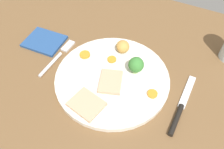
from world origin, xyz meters
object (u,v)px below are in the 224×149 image
(roast_potato_left, at_px, (123,47))
(broccoli_floret, at_px, (136,65))
(carrot_coin_front, at_px, (112,59))
(folded_napkin, at_px, (44,41))
(meat_slice_under, at_px, (86,104))
(knife, at_px, (180,109))
(carrot_coin_side, at_px, (152,94))
(carrot_coin_back, at_px, (85,55))
(meat_slice_main, at_px, (110,82))
(dinner_plate, at_px, (112,79))
(fork, at_px, (58,57))

(roast_potato_left, xyz_separation_m, broccoli_floret, (0.06, -0.05, 0.01))
(carrot_coin_front, xyz_separation_m, folded_napkin, (-0.22, -0.01, -0.01))
(meat_slice_under, relative_size, knife, 0.41)
(carrot_coin_side, distance_m, knife, 0.07)
(carrot_coin_side, height_order, folded_napkin, carrot_coin_side)
(carrot_coin_back, xyz_separation_m, carrot_coin_side, (0.21, -0.04, -0.00))
(carrot_coin_side, xyz_separation_m, folded_napkin, (-0.36, 0.04, -0.01))
(folded_napkin, bearing_deg, meat_slice_main, -12.78)
(carrot_coin_side, bearing_deg, dinner_plate, 177.39)
(folded_napkin, bearing_deg, carrot_coin_front, 3.54)
(dinner_plate, xyz_separation_m, folded_napkin, (-0.24, 0.04, -0.00))
(fork, height_order, folded_napkin, fork)
(fork, bearing_deg, roast_potato_left, -58.09)
(broccoli_floret, relative_size, fork, 0.31)
(meat_slice_main, xyz_separation_m, roast_potato_left, (-0.02, 0.12, 0.01))
(carrot_coin_back, relative_size, fork, 0.19)
(roast_potato_left, distance_m, carrot_coin_front, 0.05)
(carrot_coin_front, distance_m, carrot_coin_side, 0.15)
(carrot_coin_side, xyz_separation_m, fork, (-0.28, 0.01, -0.01))
(meat_slice_under, bearing_deg, fork, 145.52)
(carrot_coin_side, relative_size, broccoli_floret, 0.52)
(carrot_coin_front, height_order, carrot_coin_side, same)
(meat_slice_main, bearing_deg, carrot_coin_back, 153.66)
(meat_slice_under, relative_size, broccoli_floret, 1.58)
(meat_slice_main, bearing_deg, knife, 3.56)
(carrot_coin_back, bearing_deg, dinner_plate, -18.88)
(dinner_plate, height_order, fork, dinner_plate)
(meat_slice_main, relative_size, meat_slice_under, 0.97)
(dinner_plate, relative_size, carrot_coin_back, 10.11)
(fork, distance_m, folded_napkin, 0.08)
(carrot_coin_front, height_order, carrot_coin_back, carrot_coin_back)
(carrot_coin_front, bearing_deg, roast_potato_left, 74.81)
(dinner_plate, distance_m, carrot_coin_back, 0.11)
(meat_slice_main, distance_m, roast_potato_left, 0.12)
(carrot_coin_front, bearing_deg, fork, -162.10)
(dinner_plate, bearing_deg, knife, -2.07)
(meat_slice_under, bearing_deg, carrot_coin_side, 36.88)
(roast_potato_left, height_order, fork, roast_potato_left)
(meat_slice_under, xyz_separation_m, knife, (0.20, 0.09, -0.01))
(dinner_plate, height_order, meat_slice_main, meat_slice_main)
(meat_slice_under, distance_m, carrot_coin_back, 0.16)
(fork, relative_size, folded_napkin, 1.39)
(fork, xyz_separation_m, folded_napkin, (-0.07, 0.03, 0.00))
(meat_slice_under, distance_m, fork, 0.19)
(folded_napkin, bearing_deg, fork, -24.92)
(carrot_coin_back, bearing_deg, meat_slice_main, -26.34)
(knife, relative_size, folded_napkin, 1.68)
(roast_potato_left, relative_size, fork, 0.25)
(carrot_coin_back, relative_size, carrot_coin_side, 1.18)
(roast_potato_left, xyz_separation_m, carrot_coin_front, (-0.01, -0.05, -0.01))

